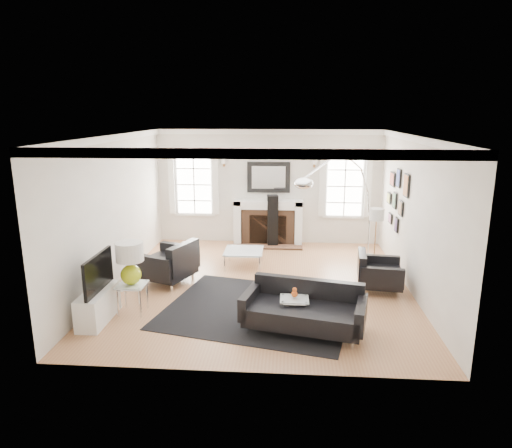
# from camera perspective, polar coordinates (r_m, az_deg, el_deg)

# --- Properties ---
(floor) EXTENTS (6.00, 6.00, 0.00)m
(floor) POSITION_cam_1_polar(r_m,az_deg,el_deg) (8.75, 0.61, -7.64)
(floor) COLOR #AD6F48
(floor) RESTS_ON ground
(back_wall) EXTENTS (5.50, 0.04, 2.80)m
(back_wall) POSITION_cam_1_polar(r_m,az_deg,el_deg) (11.28, 1.59, 4.63)
(back_wall) COLOR silver
(back_wall) RESTS_ON floor
(front_wall) EXTENTS (5.50, 0.04, 2.80)m
(front_wall) POSITION_cam_1_polar(r_m,az_deg,el_deg) (5.46, -1.36, -5.43)
(front_wall) COLOR silver
(front_wall) RESTS_ON floor
(left_wall) EXTENTS (0.04, 6.00, 2.80)m
(left_wall) POSITION_cam_1_polar(r_m,az_deg,el_deg) (8.94, -17.26, 1.57)
(left_wall) COLOR silver
(left_wall) RESTS_ON floor
(right_wall) EXTENTS (0.04, 6.00, 2.80)m
(right_wall) POSITION_cam_1_polar(r_m,az_deg,el_deg) (8.62, 19.20, 0.99)
(right_wall) COLOR silver
(right_wall) RESTS_ON floor
(ceiling) EXTENTS (5.50, 6.00, 0.02)m
(ceiling) POSITION_cam_1_polar(r_m,az_deg,el_deg) (8.15, 0.66, 11.01)
(ceiling) COLOR white
(ceiling) RESTS_ON back_wall
(crown_molding) EXTENTS (5.50, 6.00, 0.12)m
(crown_molding) POSITION_cam_1_polar(r_m,az_deg,el_deg) (8.16, 0.66, 10.59)
(crown_molding) COLOR white
(crown_molding) RESTS_ON back_wall
(fireplace) EXTENTS (1.70, 0.69, 1.11)m
(fireplace) POSITION_cam_1_polar(r_m,az_deg,el_deg) (11.25, 1.52, 0.14)
(fireplace) COLOR white
(fireplace) RESTS_ON floor
(mantel_mirror) EXTENTS (1.05, 0.07, 0.75)m
(mantel_mirror) POSITION_cam_1_polar(r_m,az_deg,el_deg) (11.20, 1.59, 5.86)
(mantel_mirror) COLOR black
(mantel_mirror) RESTS_ON back_wall
(window_left) EXTENTS (1.24, 0.15, 1.62)m
(window_left) POSITION_cam_1_polar(r_m,az_deg,el_deg) (11.45, -7.74, 4.95)
(window_left) COLOR white
(window_left) RESTS_ON back_wall
(window_right) EXTENTS (1.24, 0.15, 1.62)m
(window_right) POSITION_cam_1_polar(r_m,az_deg,el_deg) (11.29, 11.04, 4.69)
(window_right) COLOR white
(window_right) RESTS_ON back_wall
(gallery_wall) EXTENTS (0.04, 1.73, 1.29)m
(gallery_wall) POSITION_cam_1_polar(r_m,az_deg,el_deg) (9.82, 17.19, 3.43)
(gallery_wall) COLOR black
(gallery_wall) RESTS_ON right_wall
(tv_unit) EXTENTS (0.35, 1.00, 1.09)m
(tv_unit) POSITION_cam_1_polar(r_m,az_deg,el_deg) (7.63, -19.13, -9.09)
(tv_unit) COLOR white
(tv_unit) RESTS_ON floor
(area_rug) EXTENTS (3.44, 3.07, 0.01)m
(area_rug) POSITION_cam_1_polar(r_m,az_deg,el_deg) (7.74, 0.20, -10.56)
(area_rug) COLOR black
(area_rug) RESTS_ON floor
(sofa) EXTENTS (1.93, 1.20, 0.59)m
(sofa) POSITION_cam_1_polar(r_m,az_deg,el_deg) (6.98, 6.06, -10.61)
(sofa) COLOR black
(sofa) RESTS_ON floor
(armchair_left) EXTENTS (1.19, 1.26, 0.68)m
(armchair_left) POSITION_cam_1_polar(r_m,az_deg,el_deg) (8.90, -10.76, -4.92)
(armchair_left) COLOR black
(armchair_left) RESTS_ON floor
(armchair_right) EXTENTS (0.87, 0.95, 0.58)m
(armchair_right) POSITION_cam_1_polar(r_m,az_deg,el_deg) (8.70, 14.88, -5.97)
(armchair_right) COLOR black
(armchair_right) RESTS_ON floor
(coffee_table) EXTENTS (0.80, 0.80, 0.36)m
(coffee_table) POSITION_cam_1_polar(r_m,az_deg,el_deg) (9.67, -1.54, -3.47)
(coffee_table) COLOR silver
(coffee_table) RESTS_ON floor
(side_table_left) EXTENTS (0.45, 0.45, 0.49)m
(side_table_left) POSITION_cam_1_polar(r_m,az_deg,el_deg) (7.74, -15.23, -7.98)
(side_table_left) COLOR silver
(side_table_left) RESTS_ON floor
(nesting_table) EXTENTS (0.43, 0.36, 0.47)m
(nesting_table) POSITION_cam_1_polar(r_m,az_deg,el_deg) (7.02, 4.80, -10.07)
(nesting_table) COLOR silver
(nesting_table) RESTS_ON floor
(gourd_lamp) EXTENTS (0.44, 0.44, 0.70)m
(gourd_lamp) POSITION_cam_1_polar(r_m,az_deg,el_deg) (7.58, -15.47, -4.41)
(gourd_lamp) COLOR #BBCF19
(gourd_lamp) RESTS_ON side_table_left
(orange_vase) EXTENTS (0.10, 0.10, 0.16)m
(orange_vase) POSITION_cam_1_polar(r_m,az_deg,el_deg) (6.94, 4.83, -8.57)
(orange_vase) COLOR #CE541A
(orange_vase) RESTS_ON nesting_table
(arc_floor_lamp) EXTENTS (1.74, 1.61, 2.46)m
(arc_floor_lamp) POSITION_cam_1_polar(r_m,az_deg,el_deg) (9.07, 10.29, 1.71)
(arc_floor_lamp) COLOR silver
(arc_floor_lamp) RESTS_ON floor
(stick_floor_lamp) EXTENTS (0.28, 0.28, 1.40)m
(stick_floor_lamp) POSITION_cam_1_polar(r_m,az_deg,el_deg) (9.10, 14.83, 0.73)
(stick_floor_lamp) COLOR #AF743D
(stick_floor_lamp) RESTS_ON floor
(speaker_tower) EXTENTS (0.28, 0.28, 1.26)m
(speaker_tower) POSITION_cam_1_polar(r_m,az_deg,el_deg) (11.09, 2.08, 0.40)
(speaker_tower) COLOR black
(speaker_tower) RESTS_ON floor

